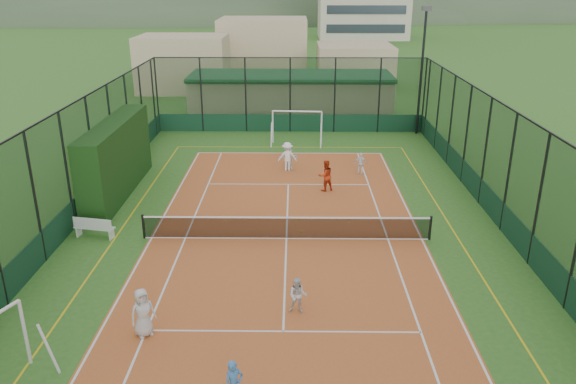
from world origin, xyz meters
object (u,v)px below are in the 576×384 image
clubhouse (291,95)px  child_far_right (361,163)px  futsal_goal_far (297,127)px  child_near_left (143,313)px  coach (325,176)px  child_near_right (298,296)px  white_bench (94,227)px  child_far_back (289,159)px  child_near_mid (234,384)px  child_far_left (287,156)px  floodlight_ne (421,72)px

clubhouse → child_far_right: bearing=-74.4°
futsal_goal_far → child_near_left: bearing=-98.6°
futsal_goal_far → coach: (1.39, -8.59, -0.24)m
child_near_left → child_near_right: child_near_left is taller
white_bench → child_near_left: 7.62m
child_near_left → coach: 13.53m
futsal_goal_far → child_far_right: (3.41, -6.03, -0.43)m
child_near_right → child_far_back: 14.16m
child_near_left → child_far_back: (4.11, 15.40, -0.13)m
futsal_goal_far → child_far_back: futsal_goal_far is taller
child_near_mid → white_bench: bearing=95.7°
child_near_left → child_far_left: size_ratio=0.96×
child_near_mid → child_near_right: bearing=40.4°
futsal_goal_far → child_far_right: size_ratio=2.71×
child_near_right → floodlight_ne: bearing=77.2°
floodlight_ne → futsal_goal_far: size_ratio=2.58×
child_far_left → child_far_back: child_far_left is taller
child_far_left → child_near_right: bearing=87.9°
floodlight_ne → white_bench: 23.59m
child_near_right → child_far_back: child_far_back is taller
futsal_goal_far → coach: futsal_goal_far is taller
futsal_goal_far → child_near_right: futsal_goal_far is taller
child_near_right → coach: coach is taller
white_bench → child_near_right: bearing=-22.1°
child_far_left → child_far_back: 0.22m
child_far_right → child_near_right: bearing=75.1°
clubhouse → white_bench: (-7.80, -21.96, -1.11)m
floodlight_ne → futsal_goal_far: 9.05m
clubhouse → futsal_goal_far: (0.46, -7.87, -0.54)m
floodlight_ne → white_bench: size_ratio=4.94×
futsal_goal_far → child_far_back: bearing=-91.0°
floodlight_ne → coach: size_ratio=5.26×
clubhouse → child_far_back: clubhouse is taller
child_far_left → clubhouse: bearing=-94.6°
white_bench → child_near_right: (8.24, -5.40, 0.14)m
white_bench → child_near_mid: 11.68m
coach → futsal_goal_far: bearing=-105.5°
white_bench → coach: coach is taller
child_near_left → child_far_back: size_ratio=1.21×
white_bench → coach: (9.65, 5.50, 0.32)m
clubhouse → child_near_mid: clubhouse is taller
futsal_goal_far → child_near_right: bearing=-86.3°
child_near_right → child_far_left: size_ratio=0.76×
white_bench → child_near_mid: bearing=-44.0°
white_bench → coach: size_ratio=1.07×
child_far_right → coach: (-2.03, -2.57, 0.19)m
clubhouse → white_bench: bearing=-109.6°
futsal_goal_far → child_far_left: size_ratio=2.02×
child_near_mid → child_far_back: child_near_mid is taller
child_near_left → child_near_right: bearing=-20.7°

